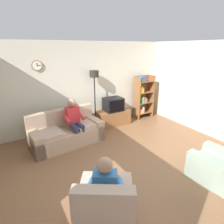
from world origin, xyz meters
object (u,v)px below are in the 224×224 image
(couch, at_px, (66,133))
(bookshelf, at_px, (143,96))
(floor_lamp, at_px, (94,84))
(armchair_near_window, at_px, (105,207))
(person_on_couch, at_px, (74,119))
(tv_stand, at_px, (113,117))
(tv, at_px, (113,104))
(person_in_left_armchair, at_px, (106,185))
(armchair_near_bookshelf, at_px, (218,167))

(couch, height_order, bookshelf, bookshelf)
(floor_lamp, height_order, armchair_near_window, floor_lamp)
(person_on_couch, bearing_deg, tv_stand, 21.79)
(couch, height_order, tv, tv)
(tv_stand, relative_size, armchair_near_window, 0.94)
(person_on_couch, distance_m, person_in_left_armchair, 2.57)
(couch, distance_m, armchair_near_bookshelf, 3.66)
(bookshelf, xyz_separation_m, floor_lamp, (-1.91, 0.03, 0.65))
(tv, distance_m, person_in_left_armchair, 3.70)
(bookshelf, height_order, armchair_near_bookshelf, bookshelf)
(tv_stand, height_order, person_in_left_armchair, person_in_left_armchair)
(couch, bearing_deg, armchair_near_window, -95.22)
(tv, height_order, floor_lamp, floor_lamp)
(couch, relative_size, armchair_near_bookshelf, 2.08)
(bookshelf, bearing_deg, armchair_near_bookshelf, -104.84)
(bookshelf, height_order, person_on_couch, bookshelf)
(bookshelf, xyz_separation_m, armchair_near_bookshelf, (-0.94, -3.56, -0.51))
(couch, relative_size, tv, 3.32)
(floor_lamp, height_order, person_in_left_armchair, floor_lamp)
(bookshelf, distance_m, armchair_near_bookshelf, 3.72)
(tv_stand, bearing_deg, person_in_left_armchair, -121.91)
(armchair_near_window, bearing_deg, couch, 84.78)
(couch, height_order, person_in_left_armchair, person_in_left_armchair)
(tv, bearing_deg, bookshelf, 4.20)
(bookshelf, bearing_deg, person_in_left_armchair, -135.36)
(couch, height_order, floor_lamp, floor_lamp)
(person_on_couch, bearing_deg, couch, 152.91)
(armchair_near_window, bearing_deg, person_on_couch, 79.96)
(armchair_near_bookshelf, distance_m, person_on_couch, 3.48)
(person_on_couch, bearing_deg, floor_lamp, 37.18)
(tv_stand, height_order, armchair_near_window, armchair_near_window)
(armchair_near_window, height_order, armchair_near_bookshelf, same)
(couch, distance_m, tv_stand, 1.84)
(tv_stand, height_order, armchair_near_bookshelf, armchair_near_bookshelf)
(floor_lamp, xyz_separation_m, armchair_near_bookshelf, (0.96, -3.59, -1.16))
(armchair_near_window, bearing_deg, bookshelf, 44.89)
(floor_lamp, relative_size, armchair_near_bookshelf, 1.93)
(floor_lamp, xyz_separation_m, person_in_left_armchair, (-1.36, -3.26, -0.85))
(couch, xyz_separation_m, armchair_near_window, (-0.25, -2.72, -0.02))
(armchair_near_window, bearing_deg, tv, 57.90)
(couch, distance_m, floor_lamp, 1.74)
(tv_stand, relative_size, bookshelf, 0.70)
(armchair_near_bookshelf, bearing_deg, floor_lamp, 105.02)
(tv_stand, distance_m, bookshelf, 1.42)
(couch, distance_m, person_on_couch, 0.45)
(person_in_left_armchair, bearing_deg, couch, 85.64)
(couch, bearing_deg, person_on_couch, -27.09)
(couch, distance_m, person_in_left_armchair, 2.67)
(tv_stand, bearing_deg, floor_lamp, 170.70)
(tv, xyz_separation_m, bookshelf, (1.30, 0.10, 0.08))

